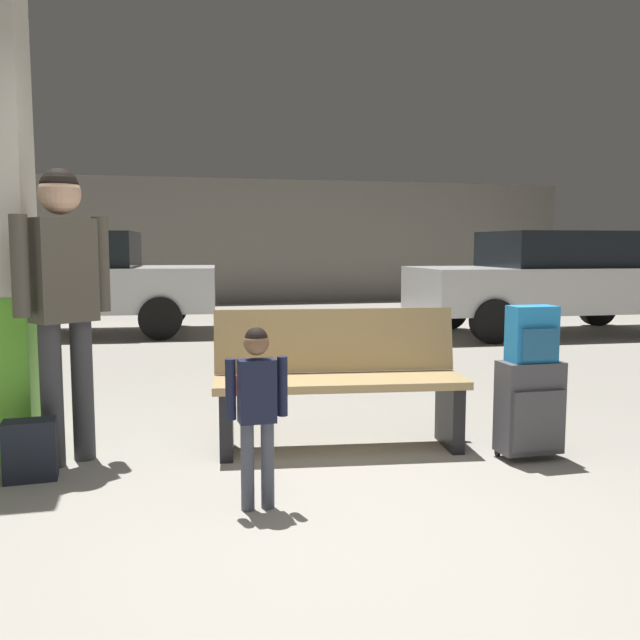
{
  "coord_description": "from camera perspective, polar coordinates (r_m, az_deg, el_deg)",
  "views": [
    {
      "loc": [
        -0.76,
        -2.77,
        1.3
      ],
      "look_at": [
        0.21,
        1.3,
        0.85
      ],
      "focal_mm": 38.57,
      "sensor_mm": 36.0,
      "label": 1
    }
  ],
  "objects": [
    {
      "name": "backpack_bright",
      "position": [
        4.34,
        17.21,
        -1.16
      ],
      "size": [
        0.28,
        0.19,
        0.34
      ],
      "color": "#268CD8",
      "rests_on": "suitcase"
    },
    {
      "name": "adult",
      "position": [
        4.31,
        -20.54,
        2.83
      ],
      "size": [
        0.51,
        0.38,
        1.75
      ],
      "color": "#38383D",
      "rests_on": "ground_plane"
    },
    {
      "name": "parked_car_side",
      "position": [
        10.76,
        18.84,
        3.2
      ],
      "size": [
        4.16,
        1.92,
        1.51
      ],
      "color": "silver",
      "rests_on": "ground_plane"
    },
    {
      "name": "child",
      "position": [
        3.4,
        -5.3,
        -6.48
      ],
      "size": [
        0.31,
        0.18,
        0.91
      ],
      "color": "#4C5160",
      "rests_on": "ground_plane"
    },
    {
      "name": "bench",
      "position": [
        4.45,
        1.55,
        -4.98
      ],
      "size": [
        1.65,
        0.71,
        0.89
      ],
      "color": "tan",
      "rests_on": "ground_plane"
    },
    {
      "name": "backpack_dark_floor",
      "position": [
        4.22,
        -22.9,
        -9.94
      ],
      "size": [
        0.29,
        0.21,
        0.34
      ],
      "color": "#1E232D",
      "rests_on": "ground_plane"
    },
    {
      "name": "parked_car_far",
      "position": [
        10.74,
        -19.96,
        3.16
      ],
      "size": [
        4.23,
        2.07,
        1.51
      ],
      "color": "silver",
      "rests_on": "ground_plane"
    },
    {
      "name": "ground_plane",
      "position": [
        6.95,
        -6.87,
        -5.09
      ],
      "size": [
        18.0,
        18.0,
        0.1
      ],
      "primitive_type": "cube",
      "color": "gray"
    },
    {
      "name": "suitcase",
      "position": [
        4.41,
        17.02,
        -6.97
      ],
      "size": [
        0.38,
        0.24,
        0.6
      ],
      "color": "#4C4C51",
      "rests_on": "ground_plane"
    },
    {
      "name": "garage_back_wall",
      "position": [
        15.65,
        -10.69,
        6.44
      ],
      "size": [
        18.0,
        0.12,
        2.8
      ],
      "primitive_type": "cube",
      "color": "gray",
      "rests_on": "ground_plane"
    }
  ]
}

